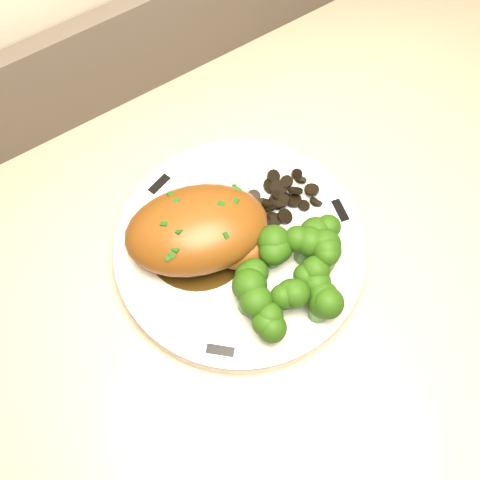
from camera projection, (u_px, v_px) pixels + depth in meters
plate at (240, 248)px, 0.59m from camera, size 0.32×0.32×0.02m
rim_accent_0 at (340, 210)px, 0.60m from camera, size 0.01×0.03×0.00m
rim_accent_1 at (159, 184)px, 0.61m from camera, size 0.03×0.02×0.00m
rim_accent_2 at (220, 350)px, 0.53m from camera, size 0.02×0.02×0.00m
gravy_pool at (198, 242)px, 0.58m from camera, size 0.10×0.10×0.00m
chicken_breast at (202, 231)px, 0.56m from camera, size 0.16×0.13×0.05m
mushroom_pile at (281, 200)px, 0.60m from camera, size 0.07×0.05×0.02m
broccoli_florets at (293, 274)px, 0.54m from camera, size 0.12×0.09×0.04m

